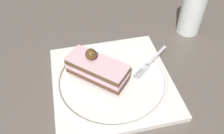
{
  "coord_description": "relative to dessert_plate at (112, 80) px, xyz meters",
  "views": [
    {
      "loc": [
        -0.09,
        -0.3,
        0.38
      ],
      "look_at": [
        0.02,
        -0.01,
        0.05
      ],
      "focal_mm": 37.8,
      "sensor_mm": 36.0,
      "label": 1
    }
  ],
  "objects": [
    {
      "name": "ground_plane",
      "position": [
        -0.02,
        0.01,
        -0.01
      ],
      "size": [
        2.4,
        2.4,
        0.0
      ],
      "primitive_type": "plane",
      "color": "#5A514B"
    },
    {
      "name": "drink_glass_near",
      "position": [
        0.25,
        0.1,
        0.04
      ],
      "size": [
        0.06,
        0.06,
        0.12
      ],
      "color": "white",
      "rests_on": "ground_plane"
    },
    {
      "name": "cake_slice",
      "position": [
        -0.02,
        0.02,
        0.03
      ],
      "size": [
        0.12,
        0.13,
        0.06
      ],
      "color": "brown",
      "rests_on": "dessert_plate"
    },
    {
      "name": "fork",
      "position": [
        0.09,
        0.01,
        0.01
      ],
      "size": [
        0.11,
        0.07,
        0.0
      ],
      "color": "silver",
      "rests_on": "dessert_plate"
    },
    {
      "name": "dessert_plate",
      "position": [
        0.0,
        0.0,
        0.0
      ],
      "size": [
        0.27,
        0.27,
        0.02
      ],
      "color": "white",
      "rests_on": "ground_plane"
    }
  ]
}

